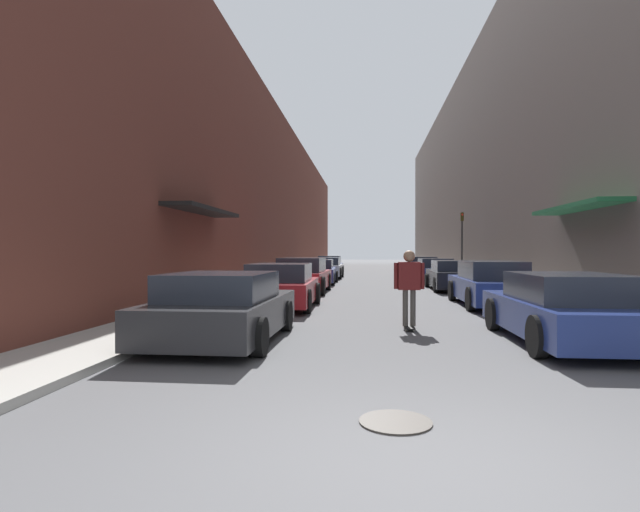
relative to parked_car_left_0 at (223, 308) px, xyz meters
The scene contains 19 objects.
ground 20.90m from the parked_car_left_0, 81.50° to the left, with size 141.85×141.85×0.00m, color #515154.
curb_strip_left 27.18m from the parked_car_left_0, 94.09° to the left, with size 1.80×64.48×0.12m.
curb_strip_right 28.30m from the parked_car_left_0, 73.34° to the left, with size 1.80×64.48×0.12m.
building_row_left 27.93m from the parked_car_left_0, 100.12° to the left, with size 4.90×64.48×10.53m.
building_row_right 29.96m from the parked_car_left_0, 67.89° to the left, with size 4.90×64.48×14.16m.
parked_car_left_0 is the anchor object (origin of this frame).
parked_car_left_1 5.38m from the parked_car_left_0, 88.69° to the left, with size 2.00×4.08×1.29m.
parked_car_left_2 10.90m from the parked_car_left_0, 89.85° to the left, with size 2.01×4.52×1.39m.
parked_car_left_3 16.33m from the parked_car_left_0, 90.03° to the left, with size 2.08×4.25×1.23m.
parked_car_left_4 21.66m from the parked_car_left_0, 89.75° to the left, with size 1.97×4.32×1.27m.
parked_car_left_5 26.69m from the parked_car_left_0, 90.16° to the left, with size 1.86×4.35×1.32m.
parked_car_right_0 6.13m from the parked_car_left_0, ahead, with size 1.99×4.43×1.25m.
parked_car_right_1 9.06m from the parked_car_left_0, 46.20° to the left, with size 1.90×4.81×1.35m.
parked_car_right_2 14.20m from the parked_car_left_0, 64.04° to the left, with size 1.97×4.81×1.26m.
parked_car_right_3 19.22m from the parked_car_left_0, 71.25° to the left, with size 1.94×4.01×1.26m.
parked_car_right_4 24.49m from the parked_car_left_0, 75.57° to the left, with size 1.99×4.07×1.29m.
skateboarder 3.91m from the parked_car_left_0, 26.62° to the left, with size 0.63×0.78×1.66m.
manhole_cover 4.98m from the parked_car_left_0, 54.41° to the right, with size 0.70×0.70×0.02m.
traffic_light 20.19m from the parked_car_left_0, 67.59° to the left, with size 0.16×0.22×3.61m.
Camera 1 is at (-0.48, -3.69, 1.64)m, focal length 28.00 mm.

